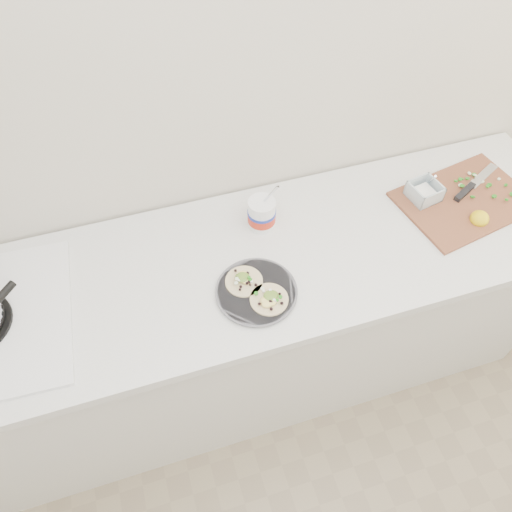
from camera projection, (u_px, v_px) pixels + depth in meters
name	position (u px, v px, depth m)	size (l,w,h in m)	color
counter	(250.00, 324.00, 2.04)	(2.44, 0.66, 0.90)	silver
taco_plate	(256.00, 290.00, 1.59)	(0.26, 0.26, 0.04)	#545359
tub	(263.00, 212.00, 1.72)	(0.10, 0.10, 0.22)	white
cutboard	(462.00, 197.00, 1.84)	(0.52, 0.41, 0.07)	brown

